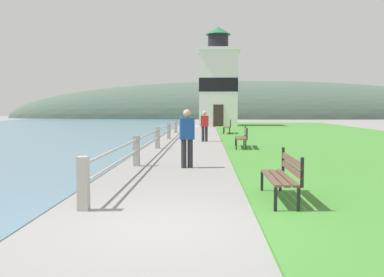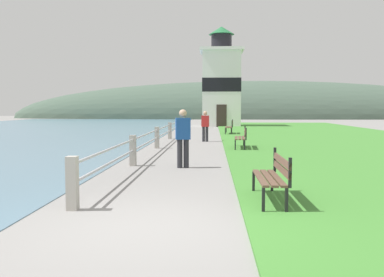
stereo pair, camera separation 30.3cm
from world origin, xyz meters
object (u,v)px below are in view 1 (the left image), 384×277
Objects in this scene: park_bench_near at (283,174)px; park_bench_midway at (243,136)px; lighthouse at (218,83)px; person_by_railing at (205,125)px; person_strolling at (187,136)px; park_bench_far at (228,126)px.

park_bench_near and park_bench_midway have the same top height.
park_bench_near is at bearing -89.44° from lighthouse.
park_bench_near is 0.19× the size of lighthouse.
park_bench_midway is 4.21m from person_by_railing.
lighthouse is 27.95m from person_strolling.
park_bench_midway is 9.82m from park_bench_far.
person_by_railing is (0.47, 9.54, -0.07)m from person_strolling.
park_bench_near is at bearing -169.25° from person_by_railing.
person_by_railing is at bearing -93.67° from lighthouse.
park_bench_midway and park_bench_far have the same top height.
park_bench_far is 15.61m from person_strolling.
lighthouse is (-0.34, 12.26, 3.45)m from park_bench_far.
park_bench_midway is at bearing -90.51° from park_bench_near.
person_by_railing is (-1.48, 14.05, 0.30)m from park_bench_near.
lighthouse is 5.44× the size of person_strolling.
park_bench_far is 1.15× the size of person_strolling.
park_bench_near and park_bench_far have the same top height.
lighthouse reaches higher than park_bench_near.
park_bench_near is 0.88× the size of park_bench_midway.
person_by_railing is at bearing -13.79° from person_strolling.
park_bench_near is 32.43m from lighthouse.
park_bench_far is (-0.10, 9.82, -0.00)m from park_bench_midway.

